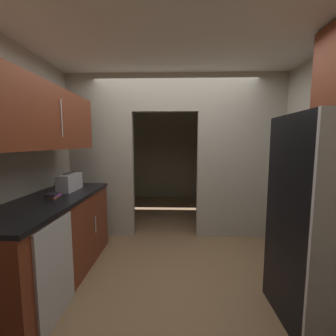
% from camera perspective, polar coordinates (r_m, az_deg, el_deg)
% --- Properties ---
extents(ground, '(20.00, 20.00, 0.00)m').
position_cam_1_polar(ground, '(2.77, 1.77, -26.90)').
color(ground, brown).
extents(kitchen_overhead_slab, '(3.79, 6.47, 0.06)m').
position_cam_1_polar(kitchen_overhead_slab, '(2.90, 1.97, 28.54)').
color(kitchen_overhead_slab, silver).
extents(kitchen_partition, '(3.39, 0.12, 2.58)m').
position_cam_1_polar(kitchen_partition, '(3.55, 2.66, 4.15)').
color(kitchen_partition, '#ADA899').
rests_on(kitchen_partition, ground).
extents(adjoining_room_shell, '(3.39, 2.65, 2.58)m').
position_cam_1_polar(adjoining_room_shell, '(5.37, 1.81, 3.97)').
color(adjoining_room_shell, gray).
rests_on(adjoining_room_shell, ground).
extents(refrigerator, '(0.76, 0.75, 1.75)m').
position_cam_1_polar(refrigerator, '(2.30, 36.40, -11.12)').
color(refrigerator, black).
rests_on(refrigerator, ground).
extents(lower_cabinet_run, '(0.69, 1.88, 0.93)m').
position_cam_1_polar(lower_cabinet_run, '(2.85, -27.68, -16.06)').
color(lower_cabinet_run, maroon).
rests_on(lower_cabinet_run, ground).
extents(dishwasher, '(0.02, 0.56, 0.87)m').
position_cam_1_polar(dishwasher, '(2.30, -26.74, -22.52)').
color(dishwasher, '#B7BABC').
rests_on(dishwasher, ground).
extents(upper_cabinet_counterside, '(0.36, 1.69, 0.64)m').
position_cam_1_polar(upper_cabinet_counterside, '(2.66, -29.18, 11.09)').
color(upper_cabinet_counterside, maroon).
extents(boombox, '(0.17, 0.40, 0.23)m').
position_cam_1_polar(boombox, '(3.04, -23.98, -3.39)').
color(boombox, '#B2B2B7').
rests_on(boombox, lower_cabinet_run).
extents(book_stack, '(0.14, 0.17, 0.05)m').
position_cam_1_polar(book_stack, '(2.73, -27.52, -6.28)').
color(book_stack, gold).
rests_on(book_stack, lower_cabinet_run).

